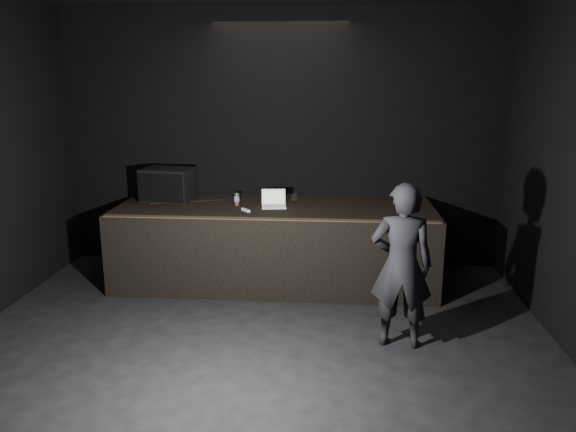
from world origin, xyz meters
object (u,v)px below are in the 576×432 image
at_px(stage_riser, 275,243).
at_px(person, 401,266).
at_px(beer_can, 237,199).
at_px(laptop, 274,202).
at_px(stage_monitor, 168,185).

height_order(stage_riser, person, person).
bearing_deg(beer_can, laptop, -2.85).
relative_size(stage_monitor, beer_can, 4.36).
relative_size(beer_can, person, 0.10).
relative_size(stage_riser, person, 2.43).
bearing_deg(beer_can, stage_monitor, 168.18).
xyz_separation_m(stage_monitor, person, (2.84, -1.89, -0.39)).
distance_m(stage_monitor, beer_can, 0.97).
bearing_deg(stage_monitor, person, -25.47).
bearing_deg(stage_riser, person, -50.77).
relative_size(stage_riser, stage_monitor, 5.69).
height_order(stage_riser, beer_can, beer_can).
relative_size(laptop, beer_can, 2.07).
distance_m(stage_monitor, laptop, 1.45).
distance_m(stage_riser, stage_monitor, 1.61).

